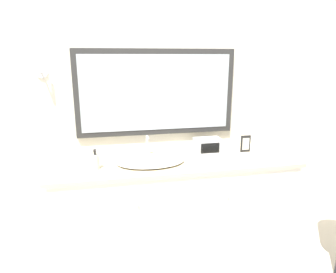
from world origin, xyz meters
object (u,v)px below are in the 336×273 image
at_px(appliance_box, 207,146).
at_px(picture_frame, 245,144).
at_px(soap_bottle, 95,161).
at_px(sink_basin, 151,160).

distance_m(appliance_box, picture_frame, 0.34).
bearing_deg(soap_bottle, sink_basin, 8.09).
bearing_deg(picture_frame, appliance_box, 174.14).
distance_m(sink_basin, appliance_box, 0.54).
bearing_deg(sink_basin, picture_frame, 7.16).
height_order(sink_basin, appliance_box, sink_basin).
height_order(soap_bottle, appliance_box, soap_bottle).
relative_size(soap_bottle, picture_frame, 1.07).
bearing_deg(soap_bottle, picture_frame, 7.47).
height_order(sink_basin, soap_bottle, sink_basin).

